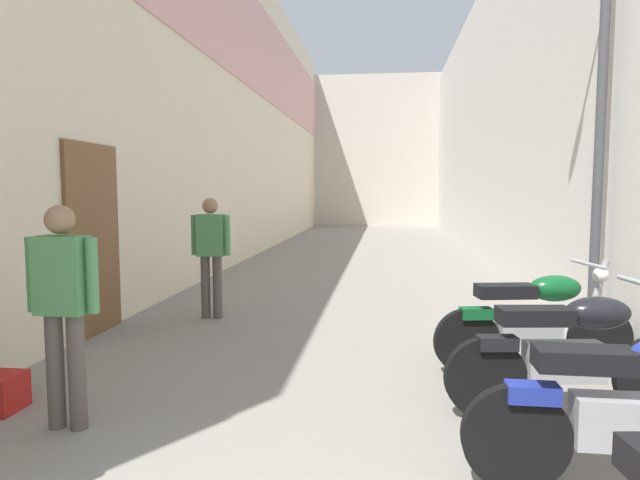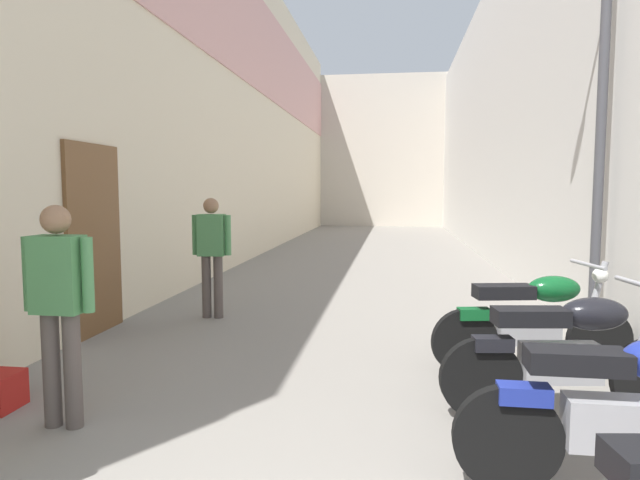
# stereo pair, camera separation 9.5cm
# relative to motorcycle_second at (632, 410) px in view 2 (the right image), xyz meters

# --- Properties ---
(ground_plane) EXTENTS (41.41, 41.41, 0.00)m
(ground_plane) POSITION_rel_motorcycle_second_xyz_m (-1.89, 7.98, -0.50)
(ground_plane) COLOR gray
(building_left) EXTENTS (0.45, 25.41, 7.45)m
(building_left) POSITION_rel_motorcycle_second_xyz_m (-4.91, 9.93, 3.26)
(building_left) COLOR beige
(building_left) RESTS_ON ground
(building_right) EXTENTS (0.45, 25.41, 6.73)m
(building_right) POSITION_rel_motorcycle_second_xyz_m (1.14, 9.97, 2.86)
(building_right) COLOR silver
(building_right) RESTS_ON ground
(building_far_end) EXTENTS (8.66, 2.00, 6.97)m
(building_far_end) POSITION_rel_motorcycle_second_xyz_m (-1.89, 23.68, 2.98)
(building_far_end) COLOR beige
(building_far_end) RESTS_ON ground
(motorcycle_second) EXTENTS (1.85, 0.58, 1.04)m
(motorcycle_second) POSITION_rel_motorcycle_second_xyz_m (0.00, 0.00, 0.00)
(motorcycle_second) COLOR black
(motorcycle_second) RESTS_ON ground
(motorcycle_third) EXTENTS (1.85, 0.58, 1.04)m
(motorcycle_third) POSITION_rel_motorcycle_second_xyz_m (-0.00, 1.07, 0.00)
(motorcycle_third) COLOR black
(motorcycle_third) RESTS_ON ground
(motorcycle_fourth) EXTENTS (1.83, 0.58, 1.04)m
(motorcycle_fourth) POSITION_rel_motorcycle_second_xyz_m (-0.00, 2.08, 0.00)
(motorcycle_fourth) COLOR black
(motorcycle_fourth) RESTS_ON ground
(pedestrian_mid_alley) EXTENTS (0.52, 0.21, 1.57)m
(pedestrian_mid_alley) POSITION_rel_motorcycle_second_xyz_m (-3.57, 0.45, 0.42)
(pedestrian_mid_alley) COLOR #564C47
(pedestrian_mid_alley) RESTS_ON ground
(pedestrian_further_down) EXTENTS (0.52, 0.22, 1.57)m
(pedestrian_further_down) POSITION_rel_motorcycle_second_xyz_m (-3.62, 3.82, 0.42)
(pedestrian_further_down) COLOR #564C47
(pedestrian_further_down) RESTS_ON ground
(street_lamp) EXTENTS (0.79, 0.18, 4.49)m
(street_lamp) POSITION_rel_motorcycle_second_xyz_m (0.70, 2.93, 2.14)
(street_lamp) COLOR #47474C
(street_lamp) RESTS_ON ground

